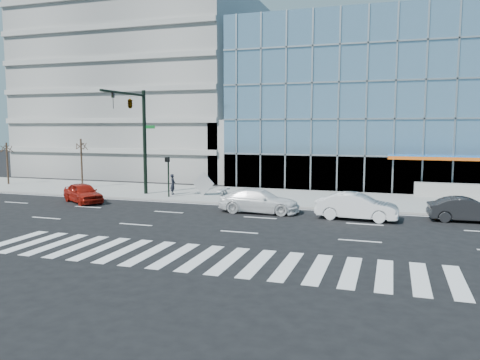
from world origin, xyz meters
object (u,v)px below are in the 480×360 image
(traffic_signal, at_px, (134,116))
(street_tree_near, at_px, (81,145))
(white_suv, at_px, (259,201))
(tilted_panel, at_px, (203,183))
(white_sedan, at_px, (357,206))
(dark_sedan, at_px, (467,210))
(pedestrian, at_px, (173,184))
(street_tree_far, at_px, (7,148))
(red_sedan, at_px, (83,193))
(ped_signal_post, at_px, (168,170))

(traffic_signal, relative_size, street_tree_near, 1.89)
(white_suv, distance_m, tilted_panel, 7.59)
(white_sedan, distance_m, dark_sedan, 6.14)
(white_sedan, bearing_deg, dark_sedan, -74.95)
(traffic_signal, height_order, white_sedan, traffic_signal)
(traffic_signal, distance_m, pedestrian, 5.91)
(street_tree_near, relative_size, dark_sedan, 1.01)
(street_tree_far, height_order, white_suv, street_tree_far)
(pedestrian, bearing_deg, street_tree_far, 72.60)
(street_tree_near, bearing_deg, red_sedan, -53.01)
(street_tree_far, bearing_deg, traffic_signal, -11.05)
(ped_signal_post, distance_m, street_tree_far, 17.73)
(street_tree_near, bearing_deg, ped_signal_post, -15.06)
(tilted_panel, bearing_deg, white_suv, -35.23)
(traffic_signal, distance_m, white_suv, 12.13)
(traffic_signal, distance_m, street_tree_far, 15.53)
(street_tree_far, height_order, red_sedan, street_tree_far)
(street_tree_far, relative_size, white_sedan, 0.83)
(white_suv, bearing_deg, pedestrian, 59.84)
(street_tree_far, bearing_deg, white_suv, -12.88)
(street_tree_far, relative_size, tilted_panel, 2.98)
(street_tree_far, relative_size, white_suv, 0.76)
(ped_signal_post, xyz_separation_m, dark_sedan, (19.96, -2.41, -1.45))
(white_suv, bearing_deg, dark_sedan, -87.23)
(street_tree_far, xyz_separation_m, dark_sedan, (37.46, -4.97, -2.76))
(street_tree_far, relative_size, red_sedan, 0.94)
(ped_signal_post, distance_m, tilted_panel, 2.90)
(white_suv, bearing_deg, ped_signal_post, 66.38)
(ped_signal_post, height_order, street_tree_far, street_tree_far)
(white_sedan, bearing_deg, red_sedan, 92.31)
(ped_signal_post, height_order, white_sedan, ped_signal_post)
(white_sedan, distance_m, pedestrian, 15.04)
(ped_signal_post, xyz_separation_m, pedestrian, (-0.24, 1.25, -1.20))
(tilted_panel, bearing_deg, ped_signal_post, -138.36)
(dark_sedan, xyz_separation_m, red_sedan, (-24.93, -1.05, 0.01))
(ped_signal_post, bearing_deg, street_tree_far, 171.69)
(dark_sedan, bearing_deg, pedestrian, 75.52)
(ped_signal_post, bearing_deg, traffic_signal, -171.48)
(street_tree_far, distance_m, red_sedan, 14.17)
(street_tree_near, height_order, red_sedan, street_tree_near)
(street_tree_far, xyz_separation_m, pedestrian, (17.26, -1.31, -2.50))
(traffic_signal, xyz_separation_m, pedestrian, (2.26, 1.62, -5.22))
(white_sedan, bearing_deg, white_suv, 88.98)
(dark_sedan, distance_m, pedestrian, 20.53)
(street_tree_near, height_order, white_sedan, street_tree_near)
(street_tree_far, distance_m, tilted_panel, 19.82)
(white_suv, height_order, white_sedan, white_sedan)
(street_tree_far, distance_m, white_sedan, 32.18)
(pedestrian, distance_m, tilted_panel, 2.43)
(traffic_signal, height_order, white_suv, traffic_signal)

